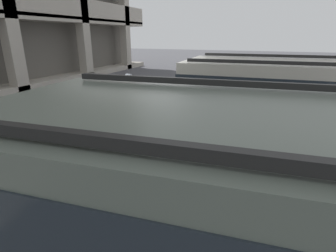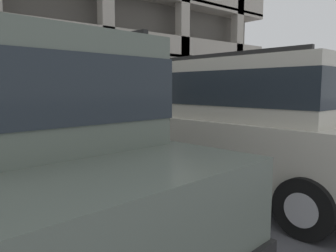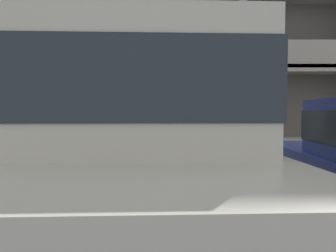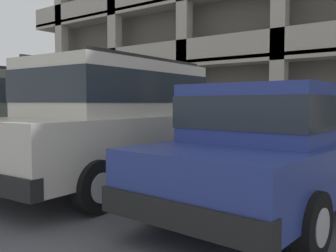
{
  "view_description": "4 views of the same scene",
  "coord_description": "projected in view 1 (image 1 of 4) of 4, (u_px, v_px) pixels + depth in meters",
  "views": [
    {
      "loc": [
        -4.59,
        -2.53,
        2.38
      ],
      "look_at": [
        -0.15,
        -0.77,
        0.72
      ],
      "focal_mm": 28.0,
      "sensor_mm": 36.0,
      "label": 1
    },
    {
      "loc": [
        -3.88,
        -5.61,
        1.58
      ],
      "look_at": [
        -0.0,
        -0.94,
        0.86
      ],
      "focal_mm": 35.0,
      "sensor_mm": 36.0,
      "label": 2
    },
    {
      "loc": [
        0.43,
        -5.68,
        1.4
      ],
      "look_at": [
        0.42,
        -0.97,
        1.19
      ],
      "focal_mm": 35.0,
      "sensor_mm": 36.0,
      "label": 3
    },
    {
      "loc": [
        4.49,
        -6.92,
        1.34
      ],
      "look_at": [
        -0.11,
        -0.85,
        0.86
      ],
      "focal_mm": 40.0,
      "sensor_mm": 36.0,
      "label": 4
    }
  ],
  "objects": [
    {
      "name": "dark_hatchback",
      "position": [
        265.0,
        96.0,
        7.06
      ],
      "size": [
        2.01,
        4.57,
        1.54
      ],
      "rotation": [
        0.0,
        0.0,
        -0.05
      ],
      "color": "navy",
      "rests_on": "ground_plane"
    },
    {
      "name": "red_sedan",
      "position": [
        201.0,
        232.0,
        1.81
      ],
      "size": [
        2.31,
        4.93,
        2.03
      ],
      "rotation": [
        0.0,
        0.0,
        0.09
      ],
      "color": "#5B665B",
      "rests_on": "ground_plane"
    },
    {
      "name": "silver_suv",
      "position": [
        267.0,
        113.0,
        4.59
      ],
      "size": [
        2.17,
        4.86,
        2.03
      ],
      "rotation": [
        0.0,
        0.0,
        0.05
      ],
      "color": "beige",
      "rests_on": "ground_plane"
    },
    {
      "name": "parking_meter_near",
      "position": [
        127.0,
        92.0,
        5.64
      ],
      "size": [
        0.35,
        0.12,
        1.47
      ],
      "color": "#595B60",
      "rests_on": "sidewalk"
    },
    {
      "name": "ground_plane",
      "position": [
        138.0,
        153.0,
        5.71
      ],
      "size": [
        80.0,
        80.0,
        0.1
      ],
      "color": "#4C4C51"
    },
    {
      "name": "parking_meter_far",
      "position": [
        200.0,
        65.0,
        10.75
      ],
      "size": [
        0.35,
        0.12,
        1.46
      ],
      "color": "#47474C",
      "rests_on": "sidewalk"
    },
    {
      "name": "sidewalk",
      "position": [
        88.0,
        140.0,
        6.12
      ],
      "size": [
        40.0,
        2.2,
        0.12
      ],
      "color": "#ADA89E",
      "rests_on": "ground_plane"
    },
    {
      "name": "parking_stall_lines",
      "position": [
        216.0,
        136.0,
        6.48
      ],
      "size": [
        11.8,
        4.8,
        0.01
      ],
      "color": "silver",
      "rests_on": "ground_plane"
    }
  ]
}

